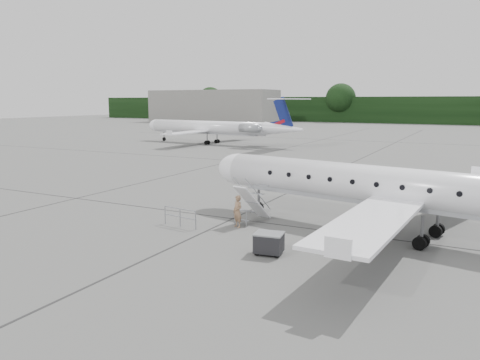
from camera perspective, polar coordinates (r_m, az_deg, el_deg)
The scene contains 9 objects.
ground at distance 20.26m, azimuth 9.33°, elevation -9.89°, with size 320.00×320.00×0.00m, color #626260.
treeline at distance 148.35m, azimuth 25.34°, elevation 7.66°, with size 260.00×4.00×8.00m, color black.
terminal_building at distance 148.94m, azimuth -3.29°, elevation 8.95°, with size 40.00×14.00×10.00m, color slate.
main_regional_jet at distance 24.02m, azimuth 20.34°, elevation 1.27°, with size 27.18×19.57×6.97m, color white, non-canonical shape.
airstair at distance 26.11m, azimuth 1.51°, elevation -2.84°, with size 0.85×2.36×2.18m, color white, non-canonical shape.
passenger at distance 25.13m, azimuth -0.30°, elevation -3.84°, with size 0.64×0.42×1.74m, color #926E50.
safety_railing at distance 25.50m, azimuth -7.32°, elevation -4.58°, with size 2.20×0.08×1.00m, color gray, non-canonical shape.
baggage_cart at distance 20.87m, azimuth 3.54°, elevation -7.68°, with size 1.20×0.97×1.04m, color black, non-canonical shape.
bg_regional_left at distance 74.66m, azimuth -4.05°, elevation 7.20°, with size 27.43×19.75×7.20m, color white, non-canonical shape.
Camera 1 is at (5.77, -18.22, 6.73)m, focal length 35.00 mm.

